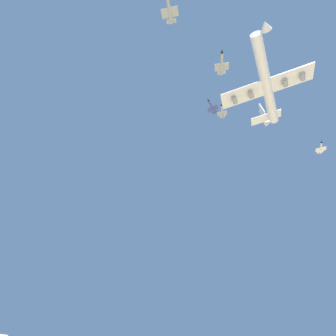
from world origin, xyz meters
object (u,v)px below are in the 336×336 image
object	(u,v)px
chase_jet_right_wing	(169,9)
chase_jet_high_escort	(222,112)
carrier_jet	(266,85)
chase_jet_lead	(222,64)
chase_jet_trailing	(321,148)
chase_jet_left_wing	(212,107)

from	to	relation	value
chase_jet_right_wing	chase_jet_high_escort	size ratio (longest dim) A/B	1.00
carrier_jet	chase_jet_lead	bearing A→B (deg)	-42.60
carrier_jet	chase_jet_high_escort	size ratio (longest dim) A/B	5.18
carrier_jet	chase_jet_trailing	distance (m)	81.60
chase_jet_right_wing	chase_jet_trailing	size ratio (longest dim) A/B	1.00
carrier_jet	chase_jet_right_wing	bearing A→B (deg)	-35.11
chase_jet_left_wing	chase_jet_right_wing	distance (m)	85.21
carrier_jet	chase_jet_left_wing	size ratio (longest dim) A/B	5.15
chase_jet_right_wing	chase_jet_high_escort	world-z (taller)	chase_jet_high_escort
chase_jet_lead	chase_jet_trailing	xyz separation A→B (m)	(-98.34, 67.63, 6.18)
chase_jet_left_wing	chase_jet_right_wing	xyz separation A→B (m)	(80.98, -9.79, -24.64)
chase_jet_left_wing	chase_jet_trailing	bearing A→B (deg)	138.49
carrier_jet	chase_jet_right_wing	distance (m)	80.97
chase_jet_lead	chase_jet_right_wing	bearing A→B (deg)	-37.34
chase_jet_right_wing	chase_jet_trailing	distance (m)	161.56
carrier_jet	chase_jet_high_escort	distance (m)	52.54
carrier_jet	chase_jet_lead	xyz separation A→B (m)	(28.13, -26.16, -9.31)
chase_jet_left_wing	chase_jet_high_escort	world-z (taller)	chase_jet_high_escort
chase_jet_left_wing	chase_jet_lead	bearing A→B (deg)	26.85
chase_jet_right_wing	chase_jet_high_escort	xyz separation A→B (m)	(-100.01, 16.74, 39.33)
chase_jet_left_wing	chase_jet_high_escort	bearing A→B (deg)	173.58
carrier_jet	chase_jet_left_wing	bearing A→B (deg)	-113.26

